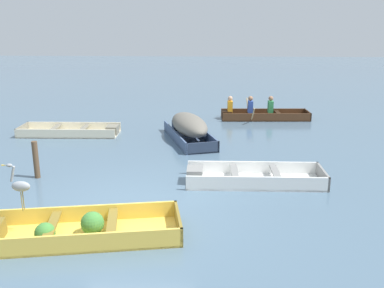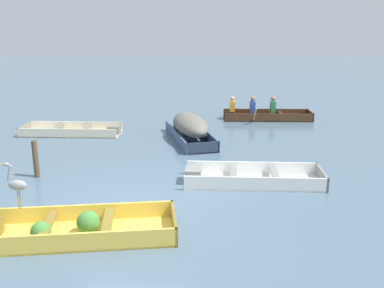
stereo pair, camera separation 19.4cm
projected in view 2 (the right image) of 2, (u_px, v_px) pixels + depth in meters
ground_plane at (126, 209)px, 8.42m from camera, size 80.00×80.00×0.00m
dinghy_yellow_foreground at (70, 230)px, 7.29m from camera, size 3.48×1.71×0.44m
skiff_slate_blue_near_moored at (190, 126)px, 13.27m from camera, size 1.86×3.17×0.81m
skiff_white_mid_moored at (247, 178)px, 9.78m from camera, size 3.13×1.15×0.33m
skiff_cream_far_moored at (76, 131)px, 14.08m from camera, size 3.21×1.16×0.30m
rowboat_dark_varnish_with_crew at (261, 114)px, 16.24m from camera, size 3.34×2.22×0.88m
heron_on_dinghy at (16, 184)px, 7.26m from camera, size 0.45×0.15×0.84m
mooring_post at (36, 159)px, 10.07m from camera, size 0.13×0.13×0.89m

